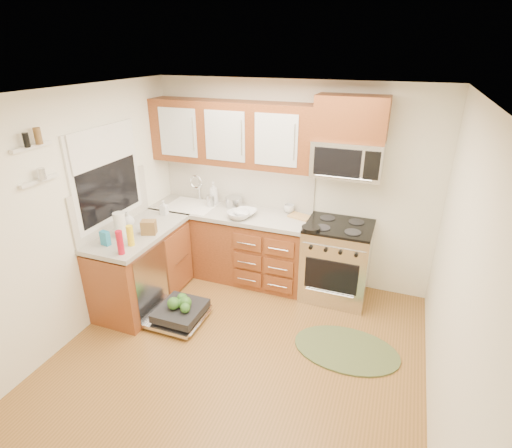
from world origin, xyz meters
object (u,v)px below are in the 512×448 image
at_px(range, 336,261).
at_px(rug, 346,350).
at_px(cutting_board, 300,217).
at_px(cup, 289,209).
at_px(dishwasher, 178,313).
at_px(upper_cabinets, 231,133).
at_px(bowl_a, 246,213).
at_px(stock_pot, 234,202).
at_px(sink, 192,215).
at_px(microwave, 347,159).
at_px(skillet, 311,228).
at_px(paper_towel_roll, 120,225).
at_px(bowl_b, 239,215).

height_order(range, rug, range).
relative_size(cutting_board, cup, 2.03).
distance_m(dishwasher, cup, 1.83).
distance_m(upper_cabinets, bowl_a, 0.97).
bearing_deg(rug, stock_pot, 146.96).
bearing_deg(upper_cabinets, bowl_a, -37.34).
distance_m(sink, dishwasher, 1.38).
distance_m(upper_cabinets, cup, 1.16).
distance_m(microwave, stock_pot, 1.57).
relative_size(rug, skillet, 5.08).
bearing_deg(cup, skillet, -50.32).
bearing_deg(stock_pot, upper_cabinets, -131.96).
relative_size(sink, skillet, 2.96).
bearing_deg(rug, skillet, 130.01).
bearing_deg(range, stock_pot, 173.61).
bearing_deg(paper_towel_roll, range, 26.25).
bearing_deg(cutting_board, bowl_b, -156.43).
height_order(cutting_board, paper_towel_roll, paper_towel_roll).
relative_size(sink, dishwasher, 0.89).
distance_m(dishwasher, paper_towel_roll, 1.17).
bearing_deg(bowl_b, dishwasher, -110.36).
relative_size(range, stock_pot, 4.40).
bearing_deg(bowl_b, paper_towel_roll, -138.21).
bearing_deg(upper_cabinets, stock_pot, 48.04).
bearing_deg(rug, dishwasher, -174.52).
height_order(upper_cabinets, cutting_board, upper_cabinets).
relative_size(stock_pot, cup, 1.63).
xyz_separation_m(dishwasher, skillet, (1.26, 0.88, 0.87)).
relative_size(upper_cabinets, bowl_a, 7.60).
bearing_deg(cup, dishwasher, -122.80).
distance_m(range, sink, 1.96).
height_order(rug, bowl_b, bowl_b).
xyz_separation_m(upper_cabinets, paper_towel_roll, (-0.79, -1.23, -0.81)).
relative_size(range, rug, 0.89).
xyz_separation_m(microwave, sink, (-1.93, -0.13, -0.90)).
bearing_deg(upper_cabinets, sink, -163.55).
bearing_deg(stock_pot, microwave, -1.49).
bearing_deg(skillet, dishwasher, -145.07).
bearing_deg(range, paper_towel_roll, -153.75).
bearing_deg(microwave, range, -90.00).
distance_m(dishwasher, stock_pot, 1.57).
bearing_deg(skillet, cutting_board, 120.74).
height_order(upper_cabinets, skillet, upper_cabinets).
bearing_deg(upper_cabinets, range, -5.89).
relative_size(upper_cabinets, bowl_b, 7.39).
relative_size(rug, paper_towel_roll, 3.87).
bearing_deg(sink, upper_cabinets, 16.45).
height_order(upper_cabinets, rug, upper_cabinets).
bearing_deg(stock_pot, rug, -33.04).
relative_size(upper_cabinets, sink, 3.31).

